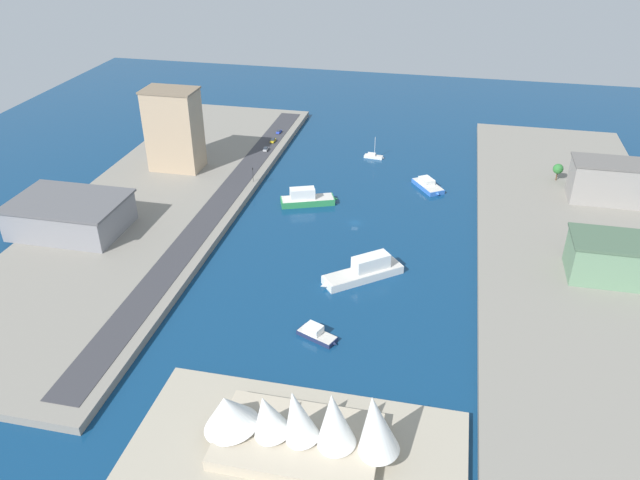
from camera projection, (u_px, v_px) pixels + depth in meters
ground_plane at (355, 223)px, 242.10m from camera, size 440.00×440.00×0.00m
quay_west at (576, 242)px, 226.44m from camera, size 70.00×240.00×2.63m
quay_east at (160, 200)px, 256.44m from camera, size 70.00×240.00×2.63m
peninsula_point at (298, 449)px, 144.56m from camera, size 77.24×37.84×2.00m
road_strip at (220, 203)px, 250.94m from camera, size 10.66×228.00×0.15m
patrol_launch_navy at (316, 333)px, 180.73m from camera, size 12.92×8.89×3.74m
ferry_green_doubledeck at (306, 198)px, 255.07m from camera, size 23.80×14.33×7.10m
ferry_white_commuter at (365, 270)px, 207.39m from camera, size 26.18×23.02×7.80m
catamaran_blue at (428, 185)px, 268.90m from camera, size 14.89×17.30×4.11m
sailboat_small_white at (373, 156)px, 298.40m from camera, size 9.89×3.92×10.66m
apartment_midrise_tan at (174, 130)px, 273.34m from camera, size 23.06×14.98×35.98m
carpark_squat_concrete at (610, 181)px, 249.43m from camera, size 30.97×15.59×16.71m
warehouse_low_gray at (70, 215)px, 229.12m from camera, size 40.55×28.46×12.23m
terminal_long_green at (612, 258)px, 201.20m from camera, size 27.79×18.08×13.89m
taxi_yellow_cab at (273, 140)px, 309.25m from camera, size 1.96×4.79×1.67m
sedan_silver at (266, 149)px, 299.35m from camera, size 2.08×4.52×1.64m
hatchback_blue at (279, 132)px, 320.23m from camera, size 1.94×4.32×1.55m
traffic_light_waterfront at (253, 172)px, 266.96m from camera, size 0.36×0.36×6.50m
opera_landmark at (300, 425)px, 140.50m from camera, size 47.03×22.59×19.23m
park_tree_cluster at (577, 175)px, 262.29m from camera, size 14.56×11.90×8.71m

